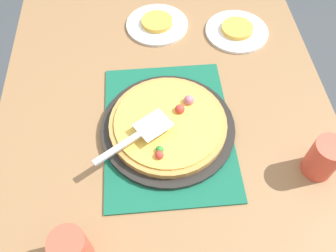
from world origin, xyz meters
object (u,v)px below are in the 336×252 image
object	(u,v)px
cup_near	(324,158)
pizza_server	(139,135)
served_slice_left	(237,28)
served_slice_right	(156,22)
plate_far_right	(156,25)
plate_near_left	(237,31)
pizza_pan	(168,127)
cup_far	(72,250)
pizza	(168,123)

from	to	relation	value
cup_near	pizza_server	bearing A→B (deg)	-102.77
cup_near	pizza_server	world-z (taller)	cup_near
served_slice_left	served_slice_right	xyz separation A→B (m)	(-0.06, -0.28, 0.00)
plate_far_right	cup_near	size ratio (longest dim) A/B	1.83
plate_near_left	served_slice_left	size ratio (longest dim) A/B	2.00
pizza_pan	cup_near	xyz separation A→B (m)	(0.16, 0.38, 0.05)
pizza_pan	plate_near_left	xyz separation A→B (m)	(-0.39, 0.28, -0.01)
served_slice_right	pizza_pan	bearing A→B (deg)	0.40
pizza_pan	pizza_server	distance (m)	0.11
plate_far_right	served_slice_right	world-z (taller)	served_slice_right
served_slice_left	pizza_server	size ratio (longest dim) A/B	0.51
plate_far_right	served_slice_left	world-z (taller)	served_slice_left
cup_near	pizza_server	size ratio (longest dim) A/B	0.56
served_slice_left	plate_far_right	bearing A→B (deg)	-102.07
plate_far_right	pizza_server	xyz separation A→B (m)	(0.50, -0.08, 0.07)
cup_far	plate_near_left	bearing A→B (deg)	144.43
cup_far	pizza_server	distance (m)	0.32
pizza_pan	plate_far_right	distance (m)	0.45
plate_near_left	cup_far	world-z (taller)	cup_far
pizza_pan	pizza	bearing A→B (deg)	-61.86
cup_far	pizza	bearing A→B (deg)	144.25
cup_far	pizza_server	bearing A→B (deg)	150.50
plate_near_left	plate_far_right	world-z (taller)	same
plate_far_right	served_slice_left	xyz separation A→B (m)	(0.06, 0.28, 0.01)
pizza_pan	cup_near	bearing A→B (deg)	67.42
plate_far_right	served_slice_left	bearing A→B (deg)	77.93
pizza_pan	cup_far	bearing A→B (deg)	-35.77
plate_far_right	cup_far	xyz separation A→B (m)	(0.78, -0.24, 0.06)
pizza_pan	plate_far_right	world-z (taller)	pizza_pan
pizza_server	pizza	bearing A→B (deg)	123.38
plate_far_right	pizza_server	size ratio (longest dim) A/B	1.02
plate_far_right	served_slice_right	size ratio (longest dim) A/B	2.00
pizza	plate_near_left	bearing A→B (deg)	144.58
pizza_server	plate_near_left	bearing A→B (deg)	141.04
pizza_pan	served_slice_right	world-z (taller)	served_slice_right
pizza_pan	cup_far	world-z (taller)	cup_far
plate_far_right	cup_far	world-z (taller)	cup_far
served_slice_right	pizza_server	world-z (taller)	pizza_server
cup_near	cup_far	bearing A→B (deg)	-74.47
plate_far_right	pizza_server	bearing A→B (deg)	-8.86
pizza_pan	pizza_server	bearing A→B (deg)	-56.63
plate_far_right	pizza_pan	bearing A→B (deg)	0.40
cup_far	served_slice_right	bearing A→B (deg)	163.22
cup_near	pizza	bearing A→B (deg)	-112.55
pizza_pan	plate_far_right	xyz separation A→B (m)	(-0.45, -0.00, -0.01)
served_slice_left	pizza_server	world-z (taller)	pizza_server
pizza	pizza_server	world-z (taller)	pizza_server
pizza	plate_far_right	xyz separation A→B (m)	(-0.45, -0.00, -0.03)
cup_far	pizza_server	world-z (taller)	cup_far
pizza	served_slice_left	bearing A→B (deg)	144.58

